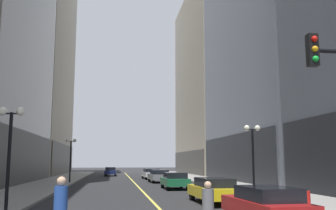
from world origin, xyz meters
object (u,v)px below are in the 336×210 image
car_red (266,204)px  car_navy (111,171)px  fire_hydrant_right (307,200)px  car_yellow (213,189)px  street_lamp_left_near (10,135)px  pedestrian_in_blue_hoodie (60,207)px  street_lamp_right_mid (253,144)px  pedestrian_in_grey_suit (208,205)px  car_grey (159,176)px  street_lamp_left_far (71,150)px  car_white (151,173)px  car_green (175,180)px

car_red → car_navy: same height
car_navy → fire_hydrant_right: size_ratio=5.79×
car_yellow → street_lamp_left_near: bearing=-159.9°
pedestrian_in_blue_hoodie → fire_hydrant_right: (10.35, 7.15, -0.66)m
pedestrian_in_blue_hoodie → street_lamp_right_mid: 16.26m
car_navy → pedestrian_in_blue_hoodie: bearing=-91.0°
pedestrian_in_blue_hoodie → fire_hydrant_right: 12.59m
pedestrian_in_blue_hoodie → street_lamp_right_mid: size_ratio=0.41×
pedestrian_in_grey_suit → street_lamp_right_mid: street_lamp_right_mid is taller
pedestrian_in_grey_suit → street_lamp_left_near: 9.18m
car_grey → pedestrian_in_blue_hoodie: bearing=-101.3°
street_lamp_right_mid → car_navy: bearing=103.9°
pedestrian_in_blue_hoodie → street_lamp_left_far: street_lamp_left_far is taller
car_grey → pedestrian_in_grey_suit: (-1.98, -29.08, 0.21)m
street_lamp_left_near → pedestrian_in_grey_suit: bearing=-38.3°
pedestrian_in_blue_hoodie → street_lamp_right_mid: (9.85, 12.75, 2.20)m
car_navy → pedestrian_in_grey_suit: 48.45m
car_navy → street_lamp_left_far: (-3.80, -20.37, 2.54)m
car_white → pedestrian_in_blue_hoodie: 38.55m
car_yellow → car_white: same height
car_red → car_yellow: 7.08m
car_red → car_navy: bearing=97.0°
car_red → car_yellow: (0.01, 7.08, 0.00)m
car_green → car_navy: bearing=100.3°
pedestrian_in_grey_suit → street_lamp_right_mid: bearing=63.8°
car_grey → street_lamp_left_near: bearing=-110.8°
car_green → street_lamp_right_mid: street_lamp_right_mid is taller
car_navy → pedestrian_in_grey_suit: (3.17, -48.35, 0.21)m
car_grey → fire_hydrant_right: bearing=-79.2°
pedestrian_in_grey_suit → street_lamp_right_mid: (5.84, 11.88, 2.32)m
car_yellow → street_lamp_right_mid: size_ratio=1.07×
car_white → fire_hydrant_right: 31.26m
car_yellow → pedestrian_in_blue_hoodie: size_ratio=2.62×
pedestrian_in_grey_suit → pedestrian_in_blue_hoodie: bearing=-167.7°
car_red → pedestrian_in_grey_suit: 3.15m
pedestrian_in_blue_hoodie → car_navy: bearing=89.0°
car_grey → car_red: bearing=-88.9°
car_green → street_lamp_right_mid: size_ratio=0.94×
pedestrian_in_grey_suit → car_yellow: bearing=74.3°
car_yellow → car_green: bearing=92.2°
car_yellow → car_white: size_ratio=0.98×
car_yellow → fire_hydrant_right: bearing=-35.1°
pedestrian_in_blue_hoodie → pedestrian_in_grey_suit: pedestrian_in_blue_hoodie is taller
car_navy → car_green: bearing=-79.7°
car_yellow → car_white: bearing=91.2°
street_lamp_left_far → fire_hydrant_right: 25.61m
car_green → pedestrian_in_grey_suit: size_ratio=2.58×
street_lamp_left_far → car_navy: bearing=79.4°
car_yellow → car_grey: bearing=91.5°
pedestrian_in_blue_hoodie → car_yellow: bearing=56.5°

